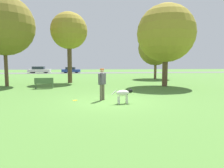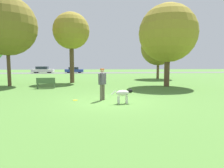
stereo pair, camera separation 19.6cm
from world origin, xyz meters
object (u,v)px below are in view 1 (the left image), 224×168
(parked_car_white, at_px, (39,70))
(dog, at_px, (124,93))
(tree_mid_center, at_px, (69,31))
(tree_far_right, at_px, (156,48))
(park_bench, at_px, (44,83))
(tree_near_left, at_px, (4,25))
(tree_near_right, at_px, (166,33))
(parked_car_blue, at_px, (71,70))
(person, at_px, (102,82))
(frisbee, at_px, (75,100))

(parked_car_white, bearing_deg, dog, -70.14)
(tree_mid_center, distance_m, parked_car_white, 24.54)
(tree_far_right, bearing_deg, park_bench, -143.08)
(dog, height_order, tree_near_left, tree_near_left)
(tree_near_right, xyz_separation_m, tree_far_right, (2.10, 8.49, -0.52))
(dog, bearing_deg, parked_car_white, 98.52)
(tree_near_right, relative_size, park_bench, 4.79)
(parked_car_blue, distance_m, park_bench, 27.27)
(dog, bearing_deg, parked_car_blue, 88.14)
(person, bearing_deg, parked_car_white, 52.90)
(tree_near_right, distance_m, parked_car_white, 31.73)
(tree_far_right, bearing_deg, tree_near_right, -103.86)
(parked_car_white, bearing_deg, tree_near_left, -82.18)
(parked_car_blue, bearing_deg, tree_near_left, -95.32)
(tree_far_right, relative_size, park_bench, 4.27)
(tree_near_left, bearing_deg, park_bench, -31.00)
(parked_car_blue, bearing_deg, parked_car_white, -177.91)
(person, height_order, tree_near_right, tree_near_right)
(tree_far_right, relative_size, parked_car_white, 1.37)
(tree_far_right, bearing_deg, frisbee, -122.84)
(tree_near_right, xyz_separation_m, parked_car_blue, (-10.07, 26.75, -3.83))
(tree_near_right, bearing_deg, park_bench, -177.01)
(dog, xyz_separation_m, tree_mid_center, (-3.50, 11.10, 4.64))
(frisbee, relative_size, tree_mid_center, 0.04)
(tree_far_right, height_order, parked_car_blue, tree_far_right)
(tree_near_right, bearing_deg, tree_near_left, 173.17)
(frisbee, distance_m, tree_mid_center, 11.33)
(tree_near_right, bearing_deg, frisbee, -140.55)
(tree_far_right, xyz_separation_m, tree_mid_center, (-10.43, -4.40, 1.21))
(tree_mid_center, height_order, parked_car_blue, tree_mid_center)
(person, height_order, parked_car_white, person)
(person, distance_m, park_bench, 6.87)
(tree_near_right, relative_size, parked_car_white, 1.53)
(dog, bearing_deg, person, 123.39)
(parked_car_blue, bearing_deg, person, -80.27)
(dog, bearing_deg, park_bench, 117.29)
(tree_near_right, relative_size, tree_near_left, 0.90)
(frisbee, distance_m, parked_car_blue, 32.82)
(tree_near_right, height_order, tree_near_left, tree_near_left)
(tree_mid_center, distance_m, park_bench, 6.75)
(tree_near_left, bearing_deg, dog, -45.04)
(person, bearing_deg, dog, -101.27)
(person, bearing_deg, park_bench, 71.40)
(dog, relative_size, frisbee, 4.29)
(park_bench, bearing_deg, parked_car_white, -82.39)
(person, xyz_separation_m, frisbee, (-1.42, 0.06, -0.98))
(dog, relative_size, tree_far_right, 0.18)
(tree_near_left, bearing_deg, person, -44.93)
(tree_mid_center, xyz_separation_m, park_bench, (-1.57, -4.61, -4.68))
(frisbee, xyz_separation_m, parked_car_blue, (-2.84, 32.69, 0.60))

